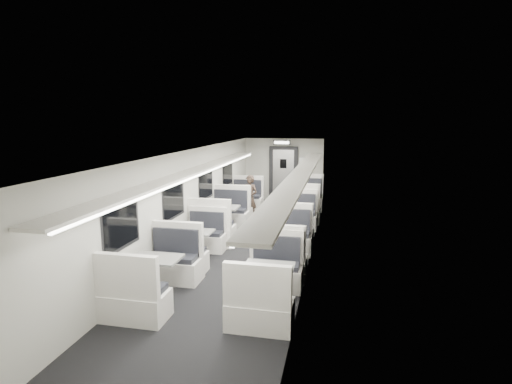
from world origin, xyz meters
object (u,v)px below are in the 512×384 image
at_px(booth_right_d, 268,285).
at_px(vestibule_door, 283,174).
at_px(booth_left_c, 195,245).
at_px(booth_right_a, 304,203).
at_px(booth_right_c, 285,247).
at_px(booth_left_d, 156,277).
at_px(passenger, 250,198).
at_px(exit_sign, 282,142).
at_px(booth_left_b, 221,220).
at_px(booth_right_b, 296,223).
at_px(booth_left_a, 241,204).

distance_m(booth_right_d, vestibule_door, 8.90).
xyz_separation_m(booth_left_c, booth_right_a, (2.00, 4.68, 0.07)).
distance_m(booth_right_c, booth_right_d, 2.00).
bearing_deg(booth_left_d, passenger, 85.64).
relative_size(vestibule_door, exit_sign, 3.39).
height_order(booth_right_c, vestibule_door, vestibule_door).
relative_size(booth_left_d, booth_right_c, 0.98).
relative_size(booth_right_a, passenger, 1.62).
xyz_separation_m(booth_left_d, booth_right_a, (2.00, 6.63, 0.03)).
height_order(booth_left_b, booth_left_c, booth_left_b).
height_order(booth_left_b, vestibule_door, vestibule_door).
bearing_deg(booth_right_b, booth_right_c, -90.00).
xyz_separation_m(booth_right_b, exit_sign, (-1.00, 4.18, 1.90)).
xyz_separation_m(booth_left_d, booth_right_c, (2.00, 2.10, 0.01)).
bearing_deg(booth_right_d, exit_sign, 96.84).
relative_size(booth_left_b, booth_left_c, 1.17).
xyz_separation_m(booth_left_c, booth_left_d, (0.00, -1.96, 0.03)).
relative_size(booth_left_b, booth_right_a, 0.98).
xyz_separation_m(booth_left_a, exit_sign, (1.00, 2.22, 1.88)).
relative_size(booth_right_d, exit_sign, 3.30).
bearing_deg(booth_left_c, vestibule_door, 81.83).
bearing_deg(booth_left_b, booth_right_a, 52.97).
relative_size(booth_right_c, vestibule_door, 1.04).
bearing_deg(booth_left_b, passenger, 75.29).
bearing_deg(booth_right_a, booth_right_d, -90.00).
xyz_separation_m(booth_right_b, vestibule_door, (-1.00, 4.67, 0.66)).
bearing_deg(passenger, booth_left_d, -69.76).
distance_m(passenger, exit_sign, 3.27).
bearing_deg(booth_left_d, booth_right_c, 46.36).
distance_m(booth_left_d, exit_sign, 8.70).
bearing_deg(exit_sign, booth_left_c, -98.78).
xyz_separation_m(passenger, vestibule_door, (0.57, 3.30, 0.32)).
xyz_separation_m(booth_right_b, passenger, (-1.57, 1.36, 0.34)).
bearing_deg(exit_sign, booth_right_b, -76.55).
height_order(booth_left_d, booth_right_c, booth_right_c).
relative_size(booth_left_a, booth_right_a, 0.95).
relative_size(booth_left_a, booth_right_b, 1.04).
bearing_deg(exit_sign, vestibule_door, 90.00).
relative_size(booth_left_c, booth_right_d, 0.95).
distance_m(booth_right_c, passenger, 3.87).
bearing_deg(booth_left_c, booth_right_d, -42.86).
relative_size(booth_right_b, passenger, 1.48).
relative_size(booth_left_b, booth_right_d, 1.11).
distance_m(booth_left_b, booth_left_c, 2.03).
relative_size(booth_left_c, booth_right_b, 0.91).
distance_m(booth_left_a, vestibule_door, 2.96).
height_order(booth_right_c, booth_right_d, booth_right_c).
relative_size(booth_right_a, booth_right_c, 1.07).
bearing_deg(vestibule_door, booth_left_c, -98.17).
xyz_separation_m(booth_right_d, exit_sign, (-1.00, 8.33, 1.91)).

